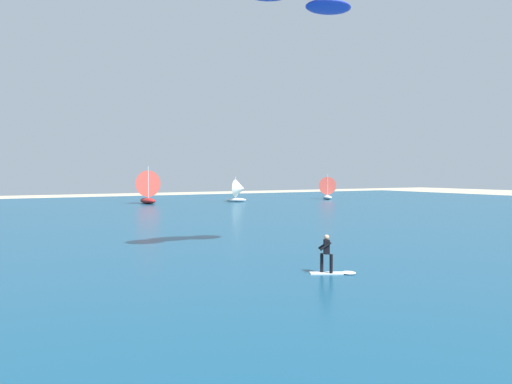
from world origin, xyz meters
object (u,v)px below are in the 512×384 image
kitesurfer (331,260)px  sailboat_heeled_over (146,186)px  sailboat_leading (326,188)px  sailboat_trailing (239,190)px

kitesurfer → sailboat_heeled_over: 53.02m
kitesurfer → sailboat_leading: bearing=52.4°
sailboat_trailing → sailboat_leading: (16.31, 0.12, 0.18)m
sailboat_trailing → sailboat_heeled_over: sailboat_heeled_over is taller
kitesurfer → sailboat_trailing: sailboat_trailing is taller
kitesurfer → sailboat_leading: 62.03m
sailboat_heeled_over → sailboat_leading: size_ratio=1.27×
sailboat_trailing → sailboat_leading: size_ratio=0.90×
sailboat_heeled_over → sailboat_leading: (29.36, -3.19, -0.51)m
sailboat_trailing → sailboat_heeled_over: size_ratio=0.71×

